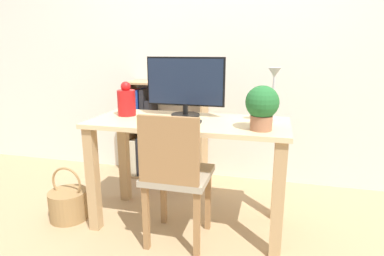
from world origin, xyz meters
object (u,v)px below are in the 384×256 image
(monitor, at_px, (185,84))
(chair, at_px, (175,174))
(bookshelf, at_px, (153,133))
(keyboard, at_px, (171,122))
(vase, at_px, (126,101))
(desk_lamp, at_px, (273,90))
(potted_plant, at_px, (262,106))
(basket, at_px, (68,204))

(monitor, xyz_separation_m, chair, (0.05, -0.40, -0.51))
(chair, height_order, bookshelf, bookshelf)
(keyboard, relative_size, vase, 1.55)
(monitor, bearing_deg, desk_lamp, -5.98)
(bookshelf, bearing_deg, desk_lamp, -32.74)
(keyboard, height_order, vase, vase)
(keyboard, relative_size, bookshelf, 0.41)
(chair, bearing_deg, desk_lamp, 29.68)
(keyboard, height_order, potted_plant, potted_plant)
(vase, bearing_deg, keyboard, -21.70)
(keyboard, distance_m, potted_plant, 0.59)
(monitor, xyz_separation_m, basket, (-0.82, -0.30, -0.87))
(monitor, relative_size, basket, 1.39)
(bookshelf, distance_m, basket, 1.05)
(bookshelf, bearing_deg, potted_plant, -41.35)
(monitor, height_order, desk_lamp, monitor)
(chair, bearing_deg, vase, 144.08)
(keyboard, xyz_separation_m, potted_plant, (0.57, -0.04, 0.14))
(keyboard, bearing_deg, basket, -175.68)
(keyboard, height_order, chair, chair)
(keyboard, relative_size, chair, 0.44)
(chair, bearing_deg, basket, 171.68)
(vase, bearing_deg, bookshelf, 97.79)
(potted_plant, xyz_separation_m, basket, (-1.36, -0.02, -0.79))
(monitor, xyz_separation_m, bookshelf, (-0.52, 0.65, -0.56))
(vase, relative_size, basket, 0.61)
(desk_lamp, relative_size, chair, 0.41)
(keyboard, relative_size, desk_lamp, 1.06)
(potted_plant, bearing_deg, desk_lamp, 74.92)
(potted_plant, relative_size, bookshelf, 0.28)
(keyboard, height_order, bookshelf, bookshelf)
(desk_lamp, bearing_deg, keyboard, -164.70)
(vase, xyz_separation_m, chair, (0.46, -0.32, -0.38))
(vase, xyz_separation_m, potted_plant, (0.96, -0.19, 0.04))
(desk_lamp, height_order, potted_plant, desk_lamp)
(bookshelf, bearing_deg, vase, -82.21)
(monitor, xyz_separation_m, potted_plant, (0.54, -0.28, -0.08))
(desk_lamp, distance_m, basket, 1.68)
(desk_lamp, xyz_separation_m, chair, (-0.55, -0.34, -0.50))
(monitor, distance_m, bookshelf, 1.00)
(bookshelf, height_order, basket, bookshelf)
(vase, xyz_separation_m, bookshelf, (-0.10, 0.74, -0.43))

